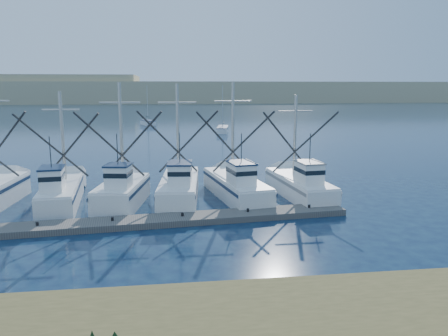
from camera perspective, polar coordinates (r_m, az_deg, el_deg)
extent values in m
plane|color=#0C1936|center=(20.59, 9.84, -12.07)|extent=(500.00, 500.00, 0.00)
cube|color=#615C56|center=(25.82, -14.35, -7.07)|extent=(28.17, 4.50, 0.37)
cube|color=tan|center=(228.19, -6.08, 9.85)|extent=(360.00, 60.00, 10.00)
cube|color=white|center=(31.37, -20.44, -3.32)|extent=(3.03, 8.23, 1.38)
cube|color=white|center=(29.11, -21.51, -1.53)|extent=(1.48, 2.08, 1.50)
cylinder|color=#B7B2A8|center=(32.06, -20.34, 3.84)|extent=(0.22, 0.22, 6.18)
cube|color=white|center=(29.91, -13.16, -3.44)|extent=(3.44, 6.75, 1.53)
cube|color=white|center=(27.98, -13.61, -1.25)|extent=(1.64, 1.78, 1.50)
cylinder|color=#B7B2A8|center=(30.30, -13.28, 4.57)|extent=(0.22, 0.22, 6.62)
cube|color=white|center=(30.84, -5.84, -2.83)|extent=(3.23, 8.83, 1.48)
cube|color=white|center=(28.36, -5.76, -0.94)|extent=(1.61, 2.23, 1.50)
cylinder|color=#B7B2A8|center=(31.63, -6.06, 4.92)|extent=(0.22, 0.22, 6.60)
cube|color=white|center=(31.26, 1.54, -2.67)|extent=(3.89, 9.04, 1.39)
cube|color=white|center=(28.79, 2.25, -0.89)|extent=(1.76, 2.34, 1.50)
cylinder|color=#B7B2A8|center=(32.05, 1.16, 5.08)|extent=(0.22, 0.22, 6.80)
cube|color=white|center=(32.07, 9.77, -2.54)|extent=(3.13, 8.45, 1.34)
cube|color=white|center=(29.80, 11.05, -0.79)|extent=(1.54, 2.14, 1.50)
cylinder|color=#B7B2A8|center=(32.79, 9.25, 4.22)|extent=(0.22, 0.22, 5.93)
cube|color=white|center=(76.24, -0.17, 5.04)|extent=(2.83, 6.74, 0.90)
cylinder|color=#B7B2A8|center=(76.25, -0.20, 8.09)|extent=(0.12, 0.12, 7.20)
cube|color=white|center=(91.78, -9.91, 5.83)|extent=(3.52, 5.73, 0.90)
cylinder|color=#B7B2A8|center=(91.84, -9.98, 8.36)|extent=(0.12, 0.12, 7.20)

